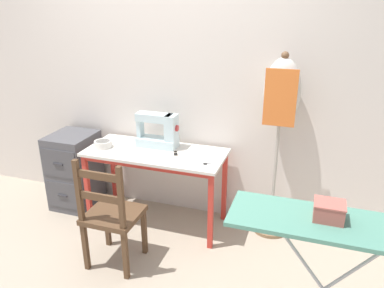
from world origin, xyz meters
name	(u,v)px	position (x,y,z in m)	size (l,w,h in m)	color
ground_plane	(146,237)	(0.00, 0.00, 0.00)	(14.00, 14.00, 0.00)	tan
wall_back	(168,80)	(0.00, 0.61, 1.27)	(10.00, 0.05, 2.55)	silver
sewing_table	(155,160)	(0.00, 0.26, 0.63)	(1.23, 0.55, 0.71)	silver
sewing_machine	(159,132)	(0.00, 0.38, 0.86)	(0.38, 0.16, 0.33)	silver
fabric_bowl	(103,144)	(-0.48, 0.21, 0.74)	(0.16, 0.16, 0.06)	silver
scissors	(208,163)	(0.52, 0.16, 0.71)	(0.12, 0.10, 0.01)	silver
thread_spool_near_machine	(176,153)	(0.20, 0.24, 0.73)	(0.04, 0.04, 0.03)	black
wooden_chair	(111,216)	(-0.08, -0.39, 0.43)	(0.40, 0.38, 0.92)	#513823
filing_cabinet	(75,170)	(-0.90, 0.31, 0.37)	(0.40, 0.46, 0.75)	#4C4C51
dress_form	(281,106)	(1.02, 0.47, 1.16)	(0.32, 0.32, 1.59)	#846647
ironing_board	(333,230)	(1.44, -0.68, 0.82)	(1.10, 0.37, 0.88)	#518E7A
storage_box	(329,211)	(1.41, -0.66, 0.92)	(0.16, 0.14, 0.10)	#AD564C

